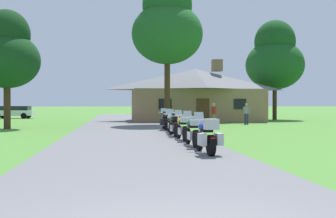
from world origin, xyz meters
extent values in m
plane|color=#4C8433|center=(0.00, 20.00, 0.00)|extent=(500.00, 500.00, 0.00)
cube|color=slate|center=(0.00, 18.00, 0.03)|extent=(6.40, 80.00, 0.06)
cylinder|color=black|center=(2.06, 8.90, 0.38)|extent=(0.14, 0.64, 0.64)
cylinder|color=black|center=(2.12, 7.46, 0.38)|extent=(0.18, 0.65, 0.64)
cube|color=silver|center=(2.09, 8.16, 0.44)|extent=(0.28, 0.57, 0.30)
ellipsoid|color=#1E3899|center=(2.08, 8.42, 0.89)|extent=(0.32, 0.53, 0.26)
cube|color=black|center=(2.10, 7.96, 0.80)|extent=(0.30, 0.53, 0.10)
cylinder|color=silver|center=(2.06, 8.86, 1.08)|extent=(0.66, 0.06, 0.03)
cylinder|color=silver|center=(2.06, 8.90, 0.74)|extent=(0.07, 0.24, 0.73)
cube|color=#B2BCC6|center=(2.06, 8.96, 1.22)|extent=(0.32, 0.12, 0.27)
sphere|color=silver|center=(2.06, 8.86, 0.94)|extent=(0.11, 0.11, 0.11)
cube|color=#B7B7BC|center=(2.12, 7.41, 1.02)|extent=(0.42, 0.38, 0.32)
cube|color=red|center=(2.13, 7.24, 0.60)|extent=(0.14, 0.04, 0.06)
cylinder|color=silver|center=(2.25, 7.79, 0.28)|extent=(0.09, 0.55, 0.07)
cube|color=#B7B7BC|center=(1.86, 7.50, 0.56)|extent=(0.22, 0.41, 0.36)
cube|color=#B7B7BC|center=(2.38, 7.52, 0.56)|extent=(0.22, 0.41, 0.36)
cylinder|color=black|center=(2.08, 11.24, 0.38)|extent=(0.13, 0.64, 0.64)
cylinder|color=black|center=(2.13, 9.80, 0.38)|extent=(0.17, 0.64, 0.64)
cube|color=silver|center=(2.11, 10.50, 0.44)|extent=(0.28, 0.57, 0.30)
ellipsoid|color=#195B33|center=(2.10, 10.76, 0.89)|extent=(0.32, 0.53, 0.26)
cube|color=black|center=(2.11, 10.30, 0.80)|extent=(0.30, 0.53, 0.10)
cylinder|color=silver|center=(2.08, 11.20, 1.08)|extent=(0.66, 0.05, 0.03)
cylinder|color=silver|center=(2.08, 11.24, 0.74)|extent=(0.07, 0.24, 0.73)
cube|color=#B2BCC6|center=(2.08, 11.30, 1.22)|extent=(0.32, 0.12, 0.27)
sphere|color=silver|center=(2.08, 11.20, 0.94)|extent=(0.11, 0.11, 0.11)
cube|color=#B7B7BC|center=(2.13, 9.75, 1.02)|extent=(0.41, 0.37, 0.32)
cube|color=red|center=(2.13, 9.58, 0.60)|extent=(0.14, 0.03, 0.06)
cylinder|color=silver|center=(2.26, 10.13, 0.28)|extent=(0.09, 0.55, 0.07)
cylinder|color=black|center=(2.09, 13.75, 0.38)|extent=(0.15, 0.65, 0.64)
cylinder|color=black|center=(2.17, 12.32, 0.38)|extent=(0.19, 0.65, 0.64)
cube|color=silver|center=(2.14, 13.02, 0.44)|extent=(0.29, 0.57, 0.30)
ellipsoid|color=gold|center=(2.12, 13.27, 0.89)|extent=(0.33, 0.54, 0.26)
cube|color=black|center=(2.15, 12.82, 0.80)|extent=(0.31, 0.53, 0.10)
cylinder|color=silver|center=(2.10, 13.71, 1.08)|extent=(0.66, 0.07, 0.03)
cylinder|color=silver|center=(2.09, 13.75, 0.74)|extent=(0.07, 0.24, 0.73)
cube|color=#B2BCC6|center=(2.09, 13.81, 1.22)|extent=(0.33, 0.13, 0.27)
sphere|color=silver|center=(2.10, 13.71, 0.94)|extent=(0.11, 0.11, 0.11)
cube|color=#B7B7BC|center=(2.18, 12.27, 1.02)|extent=(0.42, 0.38, 0.32)
cube|color=red|center=(2.19, 12.10, 0.60)|extent=(0.14, 0.04, 0.06)
cylinder|color=silver|center=(2.30, 12.64, 0.28)|extent=(0.10, 0.55, 0.07)
cylinder|color=black|center=(2.05, 16.09, 0.38)|extent=(0.14, 0.64, 0.64)
cylinder|color=black|center=(2.11, 14.65, 0.38)|extent=(0.18, 0.65, 0.64)
cube|color=silver|center=(2.08, 15.35, 0.44)|extent=(0.28, 0.57, 0.30)
ellipsoid|color=#195B33|center=(2.07, 15.61, 0.89)|extent=(0.32, 0.53, 0.26)
cube|color=black|center=(2.09, 15.15, 0.80)|extent=(0.30, 0.53, 0.10)
cylinder|color=silver|center=(2.05, 16.05, 1.08)|extent=(0.66, 0.06, 0.03)
cylinder|color=silver|center=(2.05, 16.09, 0.74)|extent=(0.07, 0.24, 0.73)
cube|color=#B2BCC6|center=(2.05, 16.15, 1.22)|extent=(0.32, 0.12, 0.27)
sphere|color=silver|center=(2.05, 16.05, 0.94)|extent=(0.11, 0.11, 0.11)
cube|color=black|center=(2.12, 14.60, 1.02)|extent=(0.42, 0.38, 0.32)
cube|color=red|center=(2.12, 14.43, 0.60)|extent=(0.14, 0.04, 0.06)
cylinder|color=silver|center=(2.24, 14.98, 0.28)|extent=(0.09, 0.55, 0.07)
cylinder|color=black|center=(2.22, 18.27, 0.38)|extent=(0.14, 0.64, 0.64)
cylinder|color=black|center=(2.28, 16.84, 0.38)|extent=(0.18, 0.65, 0.64)
cube|color=silver|center=(2.25, 17.54, 0.44)|extent=(0.28, 0.57, 0.30)
ellipsoid|color=#B2B5BC|center=(2.24, 17.79, 0.89)|extent=(0.32, 0.53, 0.26)
cube|color=black|center=(2.26, 17.34, 0.80)|extent=(0.30, 0.53, 0.10)
cylinder|color=silver|center=(2.22, 18.23, 1.08)|extent=(0.66, 0.06, 0.03)
cylinder|color=silver|center=(2.22, 18.27, 0.74)|extent=(0.07, 0.24, 0.73)
cube|color=#B2BCC6|center=(2.22, 18.33, 1.22)|extent=(0.32, 0.12, 0.27)
sphere|color=silver|center=(2.22, 18.23, 0.94)|extent=(0.11, 0.11, 0.11)
cube|color=silver|center=(2.28, 16.79, 1.02)|extent=(0.41, 0.38, 0.32)
cube|color=red|center=(2.29, 16.62, 0.60)|extent=(0.14, 0.04, 0.06)
cylinder|color=silver|center=(2.40, 17.16, 0.28)|extent=(0.09, 0.55, 0.07)
cylinder|color=black|center=(2.22, 20.89, 0.38)|extent=(0.11, 0.64, 0.64)
cylinder|color=black|center=(2.22, 19.45, 0.38)|extent=(0.16, 0.64, 0.64)
cube|color=silver|center=(2.22, 20.15, 0.44)|extent=(0.26, 0.56, 0.30)
ellipsoid|color=#1E3899|center=(2.22, 20.41, 0.89)|extent=(0.30, 0.52, 0.26)
cube|color=black|center=(2.22, 19.95, 0.80)|extent=(0.28, 0.52, 0.10)
cylinder|color=silver|center=(2.22, 20.85, 1.08)|extent=(0.66, 0.03, 0.03)
cylinder|color=silver|center=(2.22, 20.89, 0.74)|extent=(0.06, 0.24, 0.73)
cube|color=#B2BCC6|center=(2.22, 20.95, 1.22)|extent=(0.32, 0.11, 0.27)
sphere|color=silver|center=(2.22, 20.85, 0.94)|extent=(0.11, 0.11, 0.11)
cube|color=black|center=(2.22, 19.40, 1.02)|extent=(0.40, 0.36, 0.32)
cube|color=red|center=(2.22, 19.23, 0.60)|extent=(0.14, 0.03, 0.06)
cylinder|color=silver|center=(2.36, 19.77, 0.28)|extent=(0.07, 0.55, 0.07)
cube|color=black|center=(1.96, 19.50, 0.56)|extent=(0.20, 0.40, 0.36)
cube|color=black|center=(2.48, 19.50, 0.56)|extent=(0.20, 0.40, 0.36)
cube|color=#896B4C|center=(6.63, 33.16, 1.48)|extent=(11.65, 6.93, 2.96)
pyramid|color=slate|center=(6.63, 33.16, 3.94)|extent=(12.35, 7.35, 1.97)
cube|color=brown|center=(8.73, 33.16, 5.27)|extent=(0.90, 0.90, 1.10)
cube|color=#472D19|center=(6.63, 29.67, 1.05)|extent=(1.10, 0.08, 2.10)
cube|color=black|center=(3.37, 29.67, 1.63)|extent=(1.10, 0.06, 0.90)
cube|color=black|center=(9.89, 29.67, 1.63)|extent=(1.10, 0.06, 0.90)
cylinder|color=#75664C|center=(6.72, 26.03, 0.43)|extent=(0.14, 0.14, 0.86)
cylinder|color=#75664C|center=(6.70, 26.21, 0.43)|extent=(0.14, 0.14, 0.86)
cube|color=#A8231E|center=(6.71, 26.12, 1.14)|extent=(0.25, 0.38, 0.56)
cylinder|color=#A8231E|center=(6.73, 25.90, 1.12)|extent=(0.09, 0.09, 0.58)
cylinder|color=#A8231E|center=(6.69, 26.35, 1.12)|extent=(0.09, 0.09, 0.58)
sphere|color=tan|center=(6.71, 26.12, 1.56)|extent=(0.21, 0.21, 0.21)
cylinder|color=#B2AD99|center=(6.71, 26.12, 1.66)|extent=(0.22, 0.22, 0.05)
cylinder|color=navy|center=(9.64, 26.84, 0.43)|extent=(0.14, 0.14, 0.86)
cylinder|color=navy|center=(9.48, 26.92, 0.43)|extent=(0.14, 0.14, 0.86)
cube|color=gray|center=(9.56, 26.88, 1.14)|extent=(0.42, 0.36, 0.56)
cylinder|color=gray|center=(9.77, 26.77, 1.12)|extent=(0.09, 0.09, 0.58)
cylinder|color=gray|center=(9.35, 26.98, 1.12)|extent=(0.09, 0.09, 0.58)
sphere|color=tan|center=(9.56, 26.88, 1.56)|extent=(0.21, 0.21, 0.21)
cylinder|color=#B2AD99|center=(9.56, 26.88, 1.66)|extent=(0.22, 0.22, 0.05)
cylinder|color=#422D19|center=(-7.83, 23.30, 1.65)|extent=(0.44, 0.44, 3.31)
ellipsoid|color=#143D19|center=(-7.83, 23.30, 4.49)|extent=(4.29, 4.29, 3.64)
ellipsoid|color=#123716|center=(-7.83, 23.30, 6.20)|extent=(3.00, 3.00, 3.21)
cylinder|color=#422D19|center=(3.13, 26.31, 2.74)|extent=(0.44, 0.44, 5.47)
ellipsoid|color=#1E5623|center=(3.13, 26.31, 6.96)|extent=(5.41, 5.41, 4.60)
ellipsoid|color=#1B4E20|center=(3.13, 26.31, 9.13)|extent=(3.79, 3.79, 4.06)
cylinder|color=#422D19|center=(15.52, 35.91, 2.01)|extent=(0.44, 0.44, 4.01)
ellipsoid|color=#194C1E|center=(15.52, 35.91, 5.65)|extent=(5.97, 5.97, 5.07)
ellipsoid|color=#16441B|center=(15.52, 35.91, 8.04)|extent=(4.18, 4.18, 4.47)
cube|color=silver|center=(-12.26, 43.15, 0.62)|extent=(4.72, 2.18, 0.60)
cube|color=black|center=(-12.06, 43.14, 1.16)|extent=(3.33, 1.86, 0.48)
cylinder|color=black|center=(-13.62, 44.10, 0.32)|extent=(0.65, 0.27, 0.64)
cylinder|color=black|center=(-10.90, 42.20, 0.32)|extent=(0.65, 0.27, 0.64)
cylinder|color=black|center=(-10.78, 43.89, 0.32)|extent=(0.65, 0.27, 0.64)
camera|label=1|loc=(-0.69, -4.55, 1.62)|focal=43.65mm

